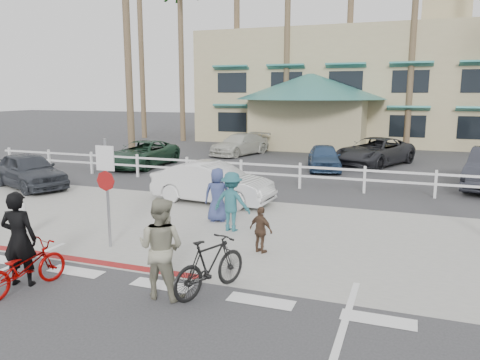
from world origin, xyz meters
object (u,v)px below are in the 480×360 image
at_px(bike_red, 24,268).
at_px(car_white_sedan, 213,183).
at_px(sign_post, 107,188).
at_px(car_red_compact, 29,170).
at_px(bike_black, 210,265).

distance_m(bike_red, car_white_sedan, 7.72).
xyz_separation_m(sign_post, car_white_sedan, (0.49, 5.02, -0.77)).
xyz_separation_m(car_white_sedan, car_red_compact, (-7.63, -0.18, 0.01)).
xyz_separation_m(sign_post, bike_red, (0.03, -2.68, -1.00)).
bearing_deg(bike_black, bike_red, 40.65).
height_order(bike_black, car_red_compact, car_red_compact).
height_order(car_white_sedan, car_red_compact, car_red_compact).
relative_size(sign_post, bike_black, 1.64).
height_order(sign_post, car_white_sedan, sign_post).
height_order(sign_post, car_red_compact, sign_post).
bearing_deg(bike_red, bike_black, -147.97).
bearing_deg(bike_black, car_red_compact, -9.81).
relative_size(car_white_sedan, car_red_compact, 1.02).
height_order(bike_red, car_white_sedan, car_white_sedan).
bearing_deg(bike_black, sign_post, -3.47).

